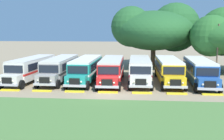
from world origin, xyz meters
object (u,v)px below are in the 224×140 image
object	(u,v)px
parked_bus_slot_4	(140,69)
parked_bus_slot_6	(199,70)
parked_bus_slot_0	(32,68)
parked_bus_slot_5	(168,69)
parked_bus_slot_1	(60,68)
parked_bus_slot_2	(86,68)
broad_shade_tree	(156,29)
utility_pole	(218,49)
parked_bus_slot_3	(112,69)

from	to	relation	value
parked_bus_slot_4	parked_bus_slot_6	world-z (taller)	same
parked_bus_slot_0	parked_bus_slot_5	xyz separation A→B (m)	(16.99, 0.46, 0.00)
parked_bus_slot_1	parked_bus_slot_2	distance (m)	3.39
parked_bus_slot_2	parked_bus_slot_5	bearing A→B (deg)	93.34
broad_shade_tree	utility_pole	world-z (taller)	broad_shade_tree
parked_bus_slot_1	broad_shade_tree	xyz separation A→B (m)	(12.83, 12.01, 4.79)
parked_bus_slot_3	parked_bus_slot_4	distance (m)	3.47
parked_bus_slot_4	parked_bus_slot_3	bearing A→B (deg)	-81.44
parked_bus_slot_1	parked_bus_slot_6	distance (m)	17.00
parked_bus_slot_0	utility_pole	size ratio (longest dim) A/B	1.55
parked_bus_slot_3	parked_bus_slot_5	size ratio (longest dim) A/B	1.00
parked_bus_slot_0	broad_shade_tree	size ratio (longest dim) A/B	0.75
parked_bus_slot_1	parked_bus_slot_2	xyz separation A→B (m)	(3.37, -0.36, 0.00)
parked_bus_slot_4	utility_pole	distance (m)	10.98
parked_bus_slot_2	parked_bus_slot_4	distance (m)	6.63
broad_shade_tree	utility_pole	bearing A→B (deg)	-49.51
parked_bus_slot_0	parked_bus_slot_4	bearing A→B (deg)	96.13
parked_bus_slot_3	parked_bus_slot_4	bearing A→B (deg)	98.23
parked_bus_slot_0	parked_bus_slot_2	bearing A→B (deg)	95.54
parked_bus_slot_1	parked_bus_slot_3	bearing A→B (deg)	85.82
parked_bus_slot_3	parked_bus_slot_6	size ratio (longest dim) A/B	1.00
parked_bus_slot_1	parked_bus_slot_4	size ratio (longest dim) A/B	1.00
parked_bus_slot_0	utility_pole	xyz separation A→B (m)	(23.71, 3.92, 2.20)
broad_shade_tree	parked_bus_slot_3	bearing A→B (deg)	-116.45
parked_bus_slot_6	utility_pole	bearing A→B (deg)	144.73
parked_bus_slot_1	parked_bus_slot_6	world-z (taller)	same
parked_bus_slot_1	parked_bus_slot_4	distance (m)	9.99
parked_bus_slot_3	parked_bus_slot_6	world-z (taller)	same
parked_bus_slot_3	parked_bus_slot_5	bearing A→B (deg)	94.06
parked_bus_slot_0	broad_shade_tree	distance (m)	21.15
parked_bus_slot_0	parked_bus_slot_4	world-z (taller)	same
parked_bus_slot_4	parked_bus_slot_5	xyz separation A→B (m)	(3.47, 0.01, 0.00)
broad_shade_tree	parked_bus_slot_5	bearing A→B (deg)	-87.00
parked_bus_slot_4	broad_shade_tree	xyz separation A→B (m)	(2.83, 12.07, 4.79)
parked_bus_slot_3	utility_pole	bearing A→B (deg)	106.02
parked_bus_slot_2	parked_bus_slot_6	distance (m)	13.62
utility_pole	parked_bus_slot_0	bearing A→B (deg)	-170.62
parked_bus_slot_2	broad_shade_tree	size ratio (longest dim) A/B	0.75
parked_bus_slot_0	parked_bus_slot_1	bearing A→B (deg)	102.52
parked_bus_slot_0	parked_bus_slot_1	xyz separation A→B (m)	(3.53, 0.51, 0.00)
parked_bus_slot_3	parked_bus_slot_4	xyz separation A→B (m)	(3.43, 0.51, 0.00)
parked_bus_slot_4	parked_bus_slot_6	size ratio (longest dim) A/B	0.99
parked_bus_slot_1	parked_bus_slot_0	bearing A→B (deg)	-80.85
parked_bus_slot_1	broad_shade_tree	bearing A→B (deg)	133.97
parked_bus_slot_2	parked_bus_slot_1	bearing A→B (deg)	-94.41
parked_bus_slot_4	parked_bus_slot_2	bearing A→B (deg)	-87.45
parked_bus_slot_3	broad_shade_tree	distance (m)	14.85
utility_pole	parked_bus_slot_4	bearing A→B (deg)	-161.19
parked_bus_slot_0	broad_shade_tree	xyz separation A→B (m)	(16.36, 12.52, 4.79)
parked_bus_slot_0	parked_bus_slot_3	bearing A→B (deg)	93.86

